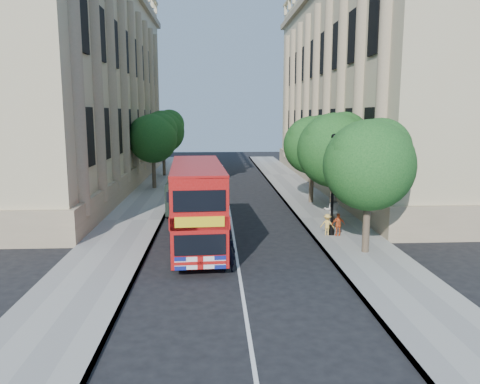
{
  "coord_description": "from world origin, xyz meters",
  "views": [
    {
      "loc": [
        -0.94,
        -16.97,
        6.26
      ],
      "look_at": [
        0.34,
        6.52,
        2.3
      ],
      "focal_mm": 35.0,
      "sensor_mm": 36.0,
      "label": 1
    }
  ],
  "objects": [
    {
      "name": "building_right",
      "position": [
        13.8,
        24.0,
        9.0
      ],
      "size": [
        12.0,
        38.0,
        18.0
      ],
      "primitive_type": "cube",
      "color": "#C3B288",
      "rests_on": "ground"
    },
    {
      "name": "building_left",
      "position": [
        -13.8,
        24.0,
        9.0
      ],
      "size": [
        12.0,
        38.0,
        18.0
      ],
      "primitive_type": "cube",
      "color": "#C3B288",
      "rests_on": "ground"
    },
    {
      "name": "double_decker_bus",
      "position": [
        -1.76,
        4.32,
        2.16
      ],
      "size": [
        2.73,
        8.57,
        3.91
      ],
      "rotation": [
        0.0,
        0.0,
        0.06
      ],
      "color": "#A70D0B",
      "rests_on": "ground"
    },
    {
      "name": "lamp_post",
      "position": [
        5.0,
        6.0,
        2.51
      ],
      "size": [
        0.32,
        0.32,
        5.16
      ],
      "color": "black",
      "rests_on": "pavement_right"
    },
    {
      "name": "tree_left_far",
      "position": [
        -5.96,
        22.03,
        4.44
      ],
      "size": [
        4.0,
        4.0,
        6.3
      ],
      "color": "#473828",
      "rests_on": "ground"
    },
    {
      "name": "tree_right_far",
      "position": [
        5.84,
        15.03,
        4.31
      ],
      "size": [
        4.0,
        4.0,
        6.15
      ],
      "color": "#473828",
      "rests_on": "ground"
    },
    {
      "name": "tree_right_mid",
      "position": [
        5.84,
        9.03,
        4.45
      ],
      "size": [
        4.2,
        4.2,
        6.37
      ],
      "color": "#473828",
      "rests_on": "ground"
    },
    {
      "name": "woman_pedestrian",
      "position": [
        5.43,
        7.64,
        1.07
      ],
      "size": [
        0.96,
        0.77,
        1.89
      ],
      "primitive_type": "imported",
      "rotation": [
        0.0,
        0.0,
        3.09
      ],
      "color": "beige",
      "rests_on": "pavement_right"
    },
    {
      "name": "police_constable",
      "position": [
        -0.43,
        1.0,
        0.81
      ],
      "size": [
        0.65,
        0.49,
        1.62
      ],
      "primitive_type": "imported",
      "rotation": [
        0.0,
        0.0,
        2.95
      ],
      "color": "black",
      "rests_on": "ground"
    },
    {
      "name": "pavement_left",
      "position": [
        -5.75,
        10.0,
        0.06
      ],
      "size": [
        3.5,
        80.0,
        0.12
      ],
      "primitive_type": "cube",
      "color": "gray",
      "rests_on": "ground"
    },
    {
      "name": "tree_left_back",
      "position": [
        -5.96,
        30.03,
        4.71
      ],
      "size": [
        4.2,
        4.2,
        6.65
      ],
      "color": "#473828",
      "rests_on": "ground"
    },
    {
      "name": "child_a",
      "position": [
        5.3,
        5.78,
        0.7
      ],
      "size": [
        0.69,
        0.29,
        1.17
      ],
      "primitive_type": "imported",
      "rotation": [
        0.0,
        0.0,
        3.16
      ],
      "color": "#DE5C27",
      "rests_on": "pavement_right"
    },
    {
      "name": "ground",
      "position": [
        0.0,
        0.0,
        0.0
      ],
      "size": [
        120.0,
        120.0,
        0.0
      ],
      "primitive_type": "plane",
      "color": "black",
      "rests_on": "ground"
    },
    {
      "name": "tree_right_near",
      "position": [
        5.84,
        3.03,
        4.25
      ],
      "size": [
        4.0,
        4.0,
        6.08
      ],
      "color": "#473828",
      "rests_on": "ground"
    },
    {
      "name": "child_b",
      "position": [
        4.77,
        5.97,
        0.67
      ],
      "size": [
        0.8,
        0.61,
        1.1
      ],
      "primitive_type": "imported",
      "rotation": [
        0.0,
        0.0,
        2.83
      ],
      "color": "#E6B64E",
      "rests_on": "pavement_right"
    },
    {
      "name": "box_van",
      "position": [
        -2.9,
        12.16,
        1.23
      ],
      "size": [
        1.92,
        4.44,
        2.51
      ],
      "rotation": [
        0.0,
        0.0,
        -0.03
      ],
      "color": "black",
      "rests_on": "ground"
    },
    {
      "name": "pavement_right",
      "position": [
        5.75,
        10.0,
        0.06
      ],
      "size": [
        3.5,
        80.0,
        0.12
      ],
      "primitive_type": "cube",
      "color": "gray",
      "rests_on": "ground"
    }
  ]
}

